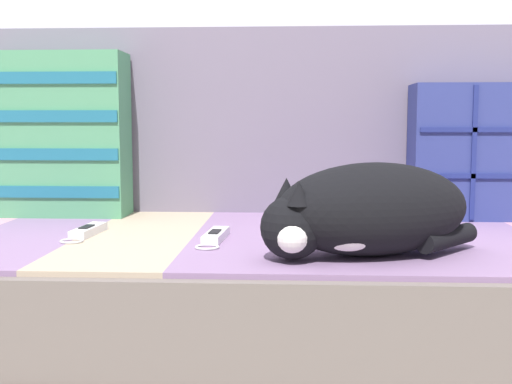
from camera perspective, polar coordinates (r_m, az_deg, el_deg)
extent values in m
cube|color=brown|center=(1.56, -5.06, -13.61)|extent=(2.13, 0.90, 0.17)
cube|color=#6B605B|center=(1.51, -5.13, -7.26)|extent=(2.08, 0.88, 0.18)
cube|color=gray|center=(1.57, -18.93, -3.46)|extent=(0.25, 0.79, 0.01)
cube|color=tan|center=(1.50, -10.01, -3.69)|extent=(0.25, 0.79, 0.01)
cube|color=gray|center=(1.46, -0.40, -3.84)|extent=(0.25, 0.79, 0.01)
cube|color=gray|center=(1.47, 9.41, -3.88)|extent=(0.25, 0.79, 0.01)
cube|color=gray|center=(1.51, 18.87, -3.82)|extent=(0.25, 0.79, 0.01)
cube|color=slate|center=(1.85, -3.54, 6.32)|extent=(2.08, 0.14, 0.51)
cube|color=navy|center=(1.77, 20.40, 3.37)|extent=(0.42, 0.13, 0.35)
cube|color=navy|center=(1.71, 21.00, 1.33)|extent=(0.41, 0.01, 0.01)
cube|color=navy|center=(1.68, 18.80, 3.30)|extent=(0.01, 0.01, 0.33)
cube|color=navy|center=(1.70, 21.15, 5.18)|extent=(0.41, 0.01, 0.01)
cube|color=#4C9366|center=(1.80, -17.50, 4.87)|extent=(0.39, 0.13, 0.43)
cube|color=#1E667F|center=(1.75, -18.12, 0.01)|extent=(0.38, 0.01, 0.03)
cube|color=#1E667F|center=(1.74, -18.23, 3.20)|extent=(0.38, 0.01, 0.03)
cube|color=#1E667F|center=(1.74, -18.34, 6.41)|extent=(0.38, 0.01, 0.03)
cube|color=#1E667F|center=(1.74, -18.45, 9.61)|extent=(0.38, 0.01, 0.03)
ellipsoid|color=black|center=(1.22, 10.42, -1.51)|extent=(0.43, 0.31, 0.18)
sphere|color=black|center=(1.16, 3.24, -3.16)|extent=(0.12, 0.12, 0.12)
sphere|color=white|center=(1.13, 3.24, -3.86)|extent=(0.06, 0.06, 0.06)
ellipsoid|color=white|center=(1.15, 8.21, -3.29)|extent=(0.11, 0.05, 0.08)
cylinder|color=black|center=(1.28, 16.64, -3.91)|extent=(0.14, 0.15, 0.04)
cone|color=black|center=(1.12, 3.83, -0.11)|extent=(0.04, 0.04, 0.04)
cone|color=black|center=(1.18, 2.72, 0.22)|extent=(0.04, 0.04, 0.04)
cube|color=white|center=(1.38, -3.59, -3.88)|extent=(0.05, 0.15, 0.02)
cube|color=black|center=(1.36, -3.68, -3.53)|extent=(0.02, 0.05, 0.00)
cube|color=black|center=(1.44, -3.09, -3.40)|extent=(0.03, 0.01, 0.02)
torus|color=silver|center=(1.29, -4.36, -4.91)|extent=(0.05, 0.05, 0.01)
cube|color=white|center=(1.48, -14.66, -3.33)|extent=(0.05, 0.15, 0.02)
cube|color=black|center=(1.47, -14.83, -2.99)|extent=(0.02, 0.05, 0.00)
cube|color=black|center=(1.55, -13.74, -2.92)|extent=(0.03, 0.01, 0.02)
torus|color=silver|center=(1.40, -16.07, -4.21)|extent=(0.05, 0.05, 0.01)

